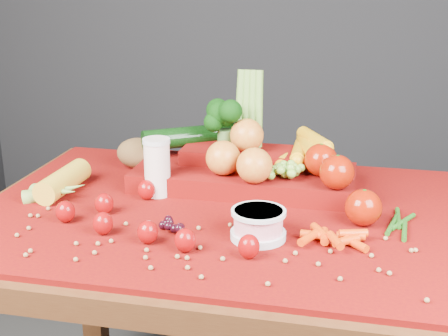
% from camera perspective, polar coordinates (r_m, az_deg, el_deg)
% --- Properties ---
extents(table, '(1.10, 0.80, 0.75)m').
position_cam_1_polar(table, '(1.41, -0.18, -7.81)').
color(table, '#391B0D').
rests_on(table, ground).
extents(red_cloth, '(1.05, 0.75, 0.01)m').
position_cam_1_polar(red_cloth, '(1.37, -0.18, -4.00)').
color(red_cloth, '#690B03').
rests_on(red_cloth, table).
extents(milk_glass, '(0.06, 0.06, 0.13)m').
position_cam_1_polar(milk_glass, '(1.43, -6.13, 0.27)').
color(milk_glass, silver).
rests_on(milk_glass, red_cloth).
extents(yogurt_bowl, '(0.11, 0.11, 0.06)m').
position_cam_1_polar(yogurt_bowl, '(1.21, 3.16, -5.07)').
color(yogurt_bowl, silver).
rests_on(yogurt_bowl, red_cloth).
extents(strawberry_scatter, '(0.44, 0.28, 0.05)m').
position_cam_1_polar(strawberry_scatter, '(1.26, -7.65, -4.58)').
color(strawberry_scatter, '#870000').
rests_on(strawberry_scatter, red_cloth).
extents(dark_grape_cluster, '(0.06, 0.05, 0.03)m').
position_cam_1_polar(dark_grape_cluster, '(1.25, -4.83, -5.35)').
color(dark_grape_cluster, black).
rests_on(dark_grape_cluster, red_cloth).
extents(soybean_scatter, '(0.84, 0.24, 0.01)m').
position_cam_1_polar(soybean_scatter, '(1.18, -2.35, -7.12)').
color(soybean_scatter, olive).
rests_on(soybean_scatter, red_cloth).
extents(corn_ear, '(0.18, 0.23, 0.06)m').
position_cam_1_polar(corn_ear, '(1.47, -14.98, -1.82)').
color(corn_ear, gold).
rests_on(corn_ear, red_cloth).
extents(potato, '(0.12, 0.09, 0.08)m').
position_cam_1_polar(potato, '(1.63, -7.78, 1.35)').
color(potato, brown).
rests_on(potato, red_cloth).
extents(baby_carrot_pile, '(0.17, 0.17, 0.03)m').
position_cam_1_polar(baby_carrot_pile, '(1.22, 9.82, -6.08)').
color(baby_carrot_pile, red).
rests_on(baby_carrot_pile, red_cloth).
extents(green_bean_pile, '(0.14, 0.12, 0.01)m').
position_cam_1_polar(green_bean_pile, '(1.33, 15.36, -4.89)').
color(green_bean_pile, '#1C5313').
rests_on(green_bean_pile, red_cloth).
extents(produce_mound, '(0.59, 0.39, 0.27)m').
position_cam_1_polar(produce_mound, '(1.48, 2.71, 0.48)').
color(produce_mound, '#690B03').
rests_on(produce_mound, red_cloth).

